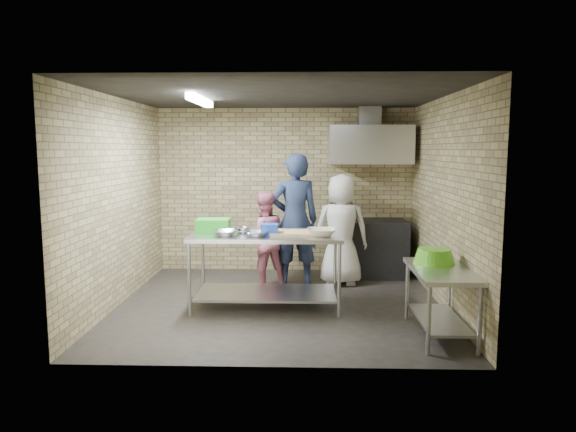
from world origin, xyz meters
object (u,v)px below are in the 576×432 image
object	(u,v)px
woman_pink	(264,239)
woman_white	(341,230)
bottle_red	(371,149)
man_navy	(295,220)
side_counter	(440,302)
blue_tub	(270,229)
green_crate	(213,225)
green_basin	(434,256)
stove	(368,248)
prep_table	(267,270)

from	to	relation	value
woman_pink	woman_white	distance (m)	1.17
bottle_red	man_navy	world-z (taller)	bottle_red
side_counter	blue_tub	size ratio (longest dim) A/B	5.63
side_counter	man_navy	bearing A→B (deg)	127.45
green_crate	side_counter	bearing A→B (deg)	-23.05
side_counter	green_crate	distance (m)	2.98
green_crate	green_basin	distance (m)	2.80
bottle_red	woman_pink	bearing A→B (deg)	-151.01
stove	woman_pink	size ratio (longest dim) A/B	0.85
prep_table	woman_white	distance (m)	1.61
man_navy	woman_pink	xyz separation A→B (m)	(-0.46, -0.07, -0.28)
side_counter	green_basin	size ratio (longest dim) A/B	2.61
man_navy	woman_white	xyz separation A→B (m)	(0.69, 0.07, -0.15)
green_crate	woman_white	size ratio (longest dim) A/B	0.26
woman_pink	stove	bearing A→B (deg)	-178.41
green_crate	man_navy	distance (m)	1.44
side_counter	man_navy	size ratio (longest dim) A/B	0.61
green_crate	blue_tub	size ratio (longest dim) A/B	2.00
stove	side_counter	bearing A→B (deg)	-80.71
green_crate	man_navy	xyz separation A→B (m)	(1.04, 0.99, -0.06)
green_basin	man_navy	world-z (taller)	man_navy
green_crate	woman_pink	distance (m)	1.14
woman_white	side_counter	bearing A→B (deg)	112.16
blue_tub	woman_pink	world-z (taller)	woman_pink
bottle_red	woman_pink	xyz separation A→B (m)	(-1.69, -0.93, -1.32)
blue_tub	side_counter	bearing A→B (deg)	-25.50
woman_pink	woman_white	size ratio (longest dim) A/B	0.85
stove	green_basin	world-z (taller)	green_basin
woman_white	man_navy	bearing A→B (deg)	4.56
green_crate	woman_pink	bearing A→B (deg)	57.68
stove	blue_tub	xyz separation A→B (m)	(-1.47, -1.83, 0.58)
green_crate	green_basin	bearing A→B (deg)	-18.48
blue_tub	green_basin	bearing A→B (deg)	-19.31
stove	bottle_red	distance (m)	1.60
man_navy	side_counter	bearing A→B (deg)	116.48
green_basin	woman_pink	xyz separation A→B (m)	(-2.07, 1.81, -0.13)
stove	man_navy	size ratio (longest dim) A/B	0.61
side_counter	woman_white	size ratio (longest dim) A/B	0.72
bottle_red	man_navy	distance (m)	1.83
prep_table	woman_white	size ratio (longest dim) A/B	1.15
blue_tub	man_navy	size ratio (longest dim) A/B	0.11
green_crate	woman_pink	xyz separation A→B (m)	(0.58, 0.92, -0.34)
man_navy	blue_tub	bearing A→B (deg)	65.36
prep_table	bottle_red	bearing A→B (deg)	51.54
stove	green_crate	world-z (taller)	green_crate
prep_table	blue_tub	world-z (taller)	blue_tub
bottle_red	man_navy	bearing A→B (deg)	-144.68
side_counter	stove	bearing A→B (deg)	99.29
green_basin	bottle_red	bearing A→B (deg)	97.90
side_counter	blue_tub	world-z (taller)	blue_tub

